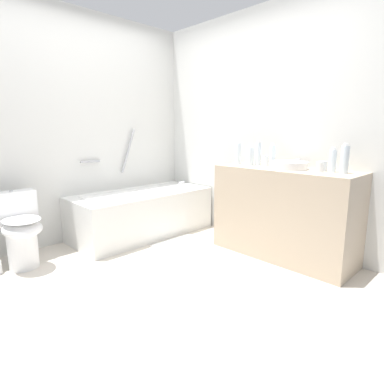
{
  "coord_description": "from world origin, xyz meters",
  "views": [
    {
      "loc": [
        -1.53,
        -2.08,
        1.25
      ],
      "look_at": [
        0.62,
        0.12,
        0.65
      ],
      "focal_mm": 29.58,
      "sensor_mm": 36.0,
      "label": 1
    }
  ],
  "objects_px": {
    "water_bottle_2": "(333,161)",
    "bath_mat": "(179,243)",
    "drinking_glass_1": "(320,167)",
    "sink_faucet": "(299,164)",
    "toilet": "(20,229)",
    "drinking_glass_0": "(265,161)",
    "water_bottle_5": "(345,159)",
    "bathtub": "(142,211)",
    "water_bottle_1": "(258,154)",
    "drinking_glass_2": "(323,166)",
    "water_bottle_4": "(238,153)",
    "water_bottle_3": "(272,156)",
    "water_bottle_0": "(250,156)",
    "sink_basin": "(289,165)"
  },
  "relations": [
    {
      "from": "sink_faucet",
      "to": "water_bottle_0",
      "type": "xyz_separation_m",
      "value": [
        -0.19,
        0.45,
        0.06
      ]
    },
    {
      "from": "water_bottle_1",
      "to": "bath_mat",
      "type": "xyz_separation_m",
      "value": [
        -0.56,
        0.63,
        -1.0
      ]
    },
    {
      "from": "water_bottle_0",
      "to": "drinking_glass_2",
      "type": "height_order",
      "value": "water_bottle_0"
    },
    {
      "from": "sink_basin",
      "to": "water_bottle_4",
      "type": "bearing_deg",
      "value": 89.72
    },
    {
      "from": "water_bottle_5",
      "to": "drinking_glass_1",
      "type": "bearing_deg",
      "value": 106.77
    },
    {
      "from": "drinking_glass_1",
      "to": "bath_mat",
      "type": "xyz_separation_m",
      "value": [
        -0.5,
        1.32,
        -0.93
      ]
    },
    {
      "from": "water_bottle_1",
      "to": "drinking_glass_0",
      "type": "bearing_deg",
      "value": -83.22
    },
    {
      "from": "drinking_glass_0",
      "to": "water_bottle_2",
      "type": "bearing_deg",
      "value": -90.66
    },
    {
      "from": "water_bottle_2",
      "to": "water_bottle_5",
      "type": "distance_m",
      "value": 0.11
    },
    {
      "from": "bathtub",
      "to": "drinking_glass_0",
      "type": "distance_m",
      "value": 1.58
    },
    {
      "from": "sink_faucet",
      "to": "bath_mat",
      "type": "relative_size",
      "value": 0.27
    },
    {
      "from": "bathtub",
      "to": "drinking_glass_2",
      "type": "relative_size",
      "value": 19.55
    },
    {
      "from": "water_bottle_0",
      "to": "water_bottle_2",
      "type": "relative_size",
      "value": 0.93
    },
    {
      "from": "sink_faucet",
      "to": "drinking_glass_1",
      "type": "bearing_deg",
      "value": -125.48
    },
    {
      "from": "toilet",
      "to": "water_bottle_2",
      "type": "height_order",
      "value": "water_bottle_2"
    },
    {
      "from": "sink_basin",
      "to": "water_bottle_0",
      "type": "distance_m",
      "value": 0.46
    },
    {
      "from": "water_bottle_2",
      "to": "bath_mat",
      "type": "xyz_separation_m",
      "value": [
        -0.57,
        1.4,
        -0.98
      ]
    },
    {
      "from": "sink_basin",
      "to": "water_bottle_5",
      "type": "bearing_deg",
      "value": -85.07
    },
    {
      "from": "drinking_glass_2",
      "to": "bath_mat",
      "type": "height_order",
      "value": "drinking_glass_2"
    },
    {
      "from": "toilet",
      "to": "drinking_glass_0",
      "type": "height_order",
      "value": "drinking_glass_0"
    },
    {
      "from": "water_bottle_0",
      "to": "sink_basin",
      "type": "bearing_deg",
      "value": -91.03
    },
    {
      "from": "toilet",
      "to": "sink_faucet",
      "type": "relative_size",
      "value": 4.61
    },
    {
      "from": "drinking_glass_2",
      "to": "water_bottle_3",
      "type": "bearing_deg",
      "value": 91.85
    },
    {
      "from": "water_bottle_1",
      "to": "water_bottle_4",
      "type": "bearing_deg",
      "value": 102.93
    },
    {
      "from": "water_bottle_2",
      "to": "drinking_glass_0",
      "type": "distance_m",
      "value": 0.69
    },
    {
      "from": "sink_basin",
      "to": "drinking_glass_1",
      "type": "xyz_separation_m",
      "value": [
        -0.01,
        -0.3,
        0.01
      ]
    },
    {
      "from": "toilet",
      "to": "drinking_glass_2",
      "type": "height_order",
      "value": "drinking_glass_2"
    },
    {
      "from": "water_bottle_1",
      "to": "water_bottle_3",
      "type": "height_order",
      "value": "water_bottle_1"
    },
    {
      "from": "water_bottle_0",
      "to": "sink_faucet",
      "type": "bearing_deg",
      "value": -66.82
    },
    {
      "from": "bathtub",
      "to": "water_bottle_2",
      "type": "bearing_deg",
      "value": -71.91
    },
    {
      "from": "sink_basin",
      "to": "sink_faucet",
      "type": "bearing_deg",
      "value": 0.0
    },
    {
      "from": "sink_basin",
      "to": "sink_faucet",
      "type": "distance_m",
      "value": 0.2
    },
    {
      "from": "bathtub",
      "to": "water_bottle_1",
      "type": "distance_m",
      "value": 1.55
    },
    {
      "from": "water_bottle_2",
      "to": "water_bottle_0",
      "type": "bearing_deg",
      "value": 93.23
    },
    {
      "from": "sink_basin",
      "to": "water_bottle_1",
      "type": "distance_m",
      "value": 0.4
    },
    {
      "from": "water_bottle_2",
      "to": "bath_mat",
      "type": "relative_size",
      "value": 0.38
    },
    {
      "from": "water_bottle_4",
      "to": "drinking_glass_1",
      "type": "height_order",
      "value": "water_bottle_4"
    },
    {
      "from": "sink_basin",
      "to": "toilet",
      "type": "bearing_deg",
      "value": 140.69
    },
    {
      "from": "sink_faucet",
      "to": "drinking_glass_1",
      "type": "xyz_separation_m",
      "value": [
        -0.22,
        -0.3,
        0.01
      ]
    },
    {
      "from": "water_bottle_3",
      "to": "drinking_glass_1",
      "type": "relative_size",
      "value": 2.6
    },
    {
      "from": "drinking_glass_0",
      "to": "water_bottle_4",
      "type": "bearing_deg",
      "value": 101.31
    },
    {
      "from": "drinking_glass_2",
      "to": "bath_mat",
      "type": "relative_size",
      "value": 0.15
    },
    {
      "from": "water_bottle_0",
      "to": "drinking_glass_2",
      "type": "xyz_separation_m",
      "value": [
        0.07,
        -0.74,
        -0.05
      ]
    },
    {
      "from": "drinking_glass_2",
      "to": "water_bottle_2",
      "type": "bearing_deg",
      "value": -105.32
    },
    {
      "from": "toilet",
      "to": "drinking_glass_1",
      "type": "xyz_separation_m",
      "value": [
        1.94,
        -1.9,
        0.57
      ]
    },
    {
      "from": "toilet",
      "to": "drinking_glass_2",
      "type": "relative_size",
      "value": 8.19
    },
    {
      "from": "bathtub",
      "to": "water_bottle_1",
      "type": "height_order",
      "value": "bathtub"
    },
    {
      "from": "bathtub",
      "to": "water_bottle_4",
      "type": "relative_size",
      "value": 6.85
    },
    {
      "from": "water_bottle_3",
      "to": "bath_mat",
      "type": "distance_m",
      "value": 1.39
    },
    {
      "from": "sink_faucet",
      "to": "water_bottle_5",
      "type": "distance_m",
      "value": 0.52
    }
  ]
}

